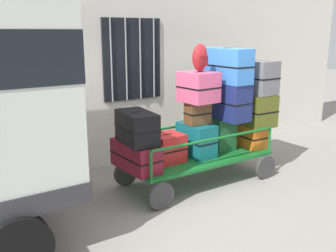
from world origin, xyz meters
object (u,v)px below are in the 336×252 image
suitcase_left_bottom (136,156)px  suitcase_right_bottom (247,134)px  suitcase_center_bottom (196,140)px  suitcase_midright_top (226,66)px  suitcase_midright_bottom (223,134)px  backpack (200,58)px  suitcase_midleft_bottom (167,148)px  luggage_cart (197,160)px  suitcase_left_middle (137,127)px  suitcase_center_middle (198,113)px  suitcase_right_middle (250,108)px  suitcase_right_top (251,77)px  suitcase_center_top (199,87)px  suitcase_midright_middle (224,101)px

suitcase_left_bottom → suitcase_right_bottom: suitcase_left_bottom is taller
suitcase_center_bottom → suitcase_midright_top: (0.58, -0.04, 1.21)m
suitcase_midright_top → suitcase_left_bottom: bearing=179.2°
suitcase_midright_bottom → backpack: backpack is taller
suitcase_left_bottom → suitcase_midleft_bottom: size_ratio=1.77×
suitcase_midright_bottom → suitcase_midright_top: bearing=-90.0°
suitcase_right_bottom → luggage_cart: bearing=-179.5°
suitcase_left_middle → backpack: size_ratio=1.82×
suitcase_center_bottom → suitcase_center_middle: suitcase_center_middle is taller
suitcase_center_middle → suitcase_right_middle: (1.17, -0.04, -0.05)m
suitcase_right_top → backpack: backpack is taller
suitcase_center_middle → suitcase_right_top: bearing=-1.1°
suitcase_center_bottom → suitcase_midright_top: 1.34m
suitcase_midleft_bottom → backpack: (0.61, -0.03, 1.41)m
suitcase_center_middle → suitcase_right_middle: suitcase_right_middle is taller
suitcase_center_middle → suitcase_center_top: size_ratio=0.69×
suitcase_center_bottom → backpack: size_ratio=1.56×
suitcase_left_middle → suitcase_left_bottom: bearing=90.0°
suitcase_midleft_bottom → suitcase_right_bottom: size_ratio=0.64×
suitcase_midleft_bottom → suitcase_center_middle: size_ratio=1.28×
suitcase_right_bottom → suitcase_midleft_bottom: bearing=179.2°
suitcase_left_middle → suitcase_midright_bottom: size_ratio=1.39×
suitcase_midright_bottom → suitcase_midleft_bottom: bearing=179.9°
suitcase_right_middle → suitcase_right_top: 0.57m
suitcase_right_bottom → backpack: 1.83m
suitcase_right_middle → suitcase_left_middle: bearing=-179.9°
suitcase_left_middle → suitcase_midright_bottom: suitcase_left_middle is taller
suitcase_right_middle → backpack: (-1.14, 0.03, 0.95)m
suitcase_left_middle → suitcase_midright_bottom: 1.79m
suitcase_center_top → suitcase_right_top: (1.17, -0.01, 0.09)m
suitcase_right_top → backpack: bearing=179.2°
suitcase_center_bottom → suitcase_right_bottom: (1.17, -0.03, -0.07)m
suitcase_right_bottom → backpack: bearing=-179.7°
suitcase_center_middle → suitcase_midright_middle: size_ratio=0.43×
luggage_cart → suitcase_right_top: bearing=-0.6°
suitcase_midright_middle → backpack: backpack is taller
luggage_cart → suitcase_right_middle: suitcase_right_middle is taller
suitcase_left_bottom → suitcase_midright_bottom: size_ratio=1.61×
suitcase_left_bottom → suitcase_left_middle: suitcase_left_middle is taller
suitcase_center_bottom → suitcase_center_top: (0.00, -0.04, 0.90)m
suitcase_left_middle → suitcase_center_bottom: size_ratio=1.17×
luggage_cart → suitcase_midright_middle: bearing=1.8°
suitcase_center_middle → suitcase_center_top: (0.00, -0.01, 0.43)m
luggage_cart → suitcase_midright_middle: suitcase_midright_middle is taller
suitcase_center_middle → suitcase_midright_middle: (0.58, 0.01, 0.15)m
suitcase_left_bottom → suitcase_left_middle: size_ratio=1.16×
suitcase_center_top → suitcase_right_middle: 1.26m
suitcase_left_bottom → suitcase_center_middle: size_ratio=2.27×
suitcase_center_top → backpack: bearing=15.5°
suitcase_midright_bottom → luggage_cart: bearing=-176.7°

